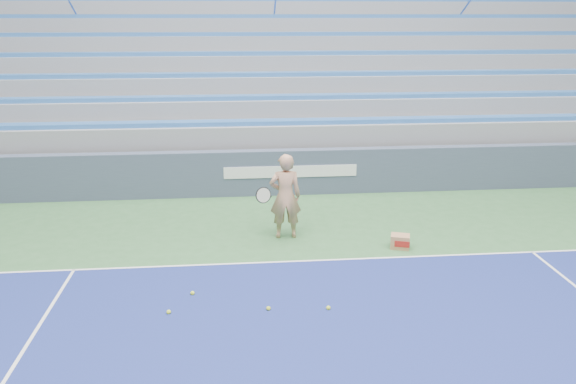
# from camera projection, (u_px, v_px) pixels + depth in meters

# --- Properties ---
(sponsor_barrier) EXTENTS (30.00, 0.32, 1.10)m
(sponsor_barrier) POSITION_uv_depth(u_px,v_px,m) (290.00, 172.00, 13.62)
(sponsor_barrier) COLOR #3E485E
(sponsor_barrier) RESTS_ON ground
(bleachers) EXTENTS (31.00, 9.15, 7.30)m
(bleachers) POSITION_uv_depth(u_px,v_px,m) (274.00, 73.00, 18.50)
(bleachers) COLOR gray
(bleachers) RESTS_ON ground
(tennis_player) EXTENTS (0.91, 0.82, 1.69)m
(tennis_player) POSITION_uv_depth(u_px,v_px,m) (285.00, 196.00, 10.84)
(tennis_player) COLOR tan
(tennis_player) RESTS_ON ground
(ball_box) EXTENTS (0.41, 0.36, 0.26)m
(ball_box) POSITION_uv_depth(u_px,v_px,m) (400.00, 242.00, 10.53)
(ball_box) COLOR #A87751
(ball_box) RESTS_ON ground
(tennis_ball_0) EXTENTS (0.07, 0.07, 0.07)m
(tennis_ball_0) POSITION_uv_depth(u_px,v_px,m) (268.00, 309.00, 8.32)
(tennis_ball_0) COLOR #D4E82F
(tennis_ball_0) RESTS_ON ground
(tennis_ball_1) EXTENTS (0.07, 0.07, 0.07)m
(tennis_ball_1) POSITION_uv_depth(u_px,v_px,m) (169.00, 312.00, 8.22)
(tennis_ball_1) COLOR #D4E82F
(tennis_ball_1) RESTS_ON ground
(tennis_ball_2) EXTENTS (0.07, 0.07, 0.07)m
(tennis_ball_2) POSITION_uv_depth(u_px,v_px,m) (192.00, 293.00, 8.77)
(tennis_ball_2) COLOR #D4E82F
(tennis_ball_2) RESTS_ON ground
(tennis_ball_3) EXTENTS (0.07, 0.07, 0.07)m
(tennis_ball_3) POSITION_uv_depth(u_px,v_px,m) (328.00, 308.00, 8.33)
(tennis_ball_3) COLOR #D4E82F
(tennis_ball_3) RESTS_ON ground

